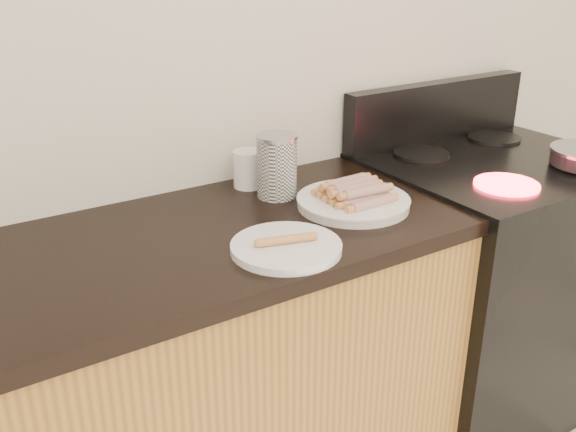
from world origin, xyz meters
TOP-DOWN VIEW (x-y plane):
  - wall_back at (0.00, 2.00)m, footprint 4.00×0.04m
  - stove at (0.78, 1.68)m, footprint 0.76×0.65m
  - stove_panel at (0.78, 1.96)m, footprint 0.76×0.06m
  - burner_near_left at (0.61, 1.51)m, footprint 0.18×0.18m
  - burner_far_left at (0.61, 1.84)m, footprint 0.18×0.18m
  - burner_far_right at (0.95, 1.84)m, footprint 0.18×0.18m
  - main_plate at (0.17, 1.64)m, footprint 0.31×0.31m
  - side_plate at (-0.12, 1.51)m, footprint 0.26×0.26m
  - hotdog_pile at (0.17, 1.64)m, footprint 0.13×0.17m
  - plain_sausages at (-0.12, 1.51)m, footprint 0.13×0.05m
  - canister at (0.04, 1.81)m, footprint 0.11×0.11m
  - mug at (0.01, 1.92)m, footprint 0.10×0.10m

SIDE VIEW (x-z plane):
  - stove at x=0.78m, z-range 0.00..0.91m
  - side_plate at x=-0.12m, z-range 0.90..0.92m
  - main_plate at x=0.17m, z-range 0.90..0.92m
  - burner_near_left at x=0.61m, z-range 0.91..0.92m
  - burner_far_left at x=0.61m, z-range 0.91..0.92m
  - burner_far_right at x=0.95m, z-range 0.91..0.92m
  - plain_sausages at x=-0.12m, z-range 0.92..0.94m
  - hotdog_pile at x=0.17m, z-range 0.92..0.97m
  - mug at x=0.01m, z-range 0.90..1.01m
  - canister at x=0.04m, z-range 0.90..1.07m
  - stove_panel at x=0.78m, z-range 0.91..1.11m
  - wall_back at x=0.00m, z-range 0.00..2.60m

